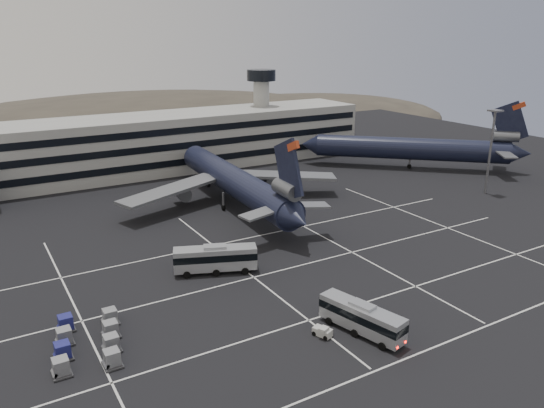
{
  "coord_description": "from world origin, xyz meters",
  "views": [
    {
      "loc": [
        -39.1,
        -57.09,
        33.53
      ],
      "look_at": [
        5.92,
        18.99,
        5.0
      ],
      "focal_mm": 35.0,
      "sensor_mm": 36.0,
      "label": 1
    }
  ],
  "objects_px": {
    "trijet_main": "(235,181)",
    "bus_far": "(215,258)",
    "bus_near": "(362,317)",
    "tug_a": "(110,318)",
    "uld_cluster": "(88,340)"
  },
  "relations": [
    {
      "from": "trijet_main",
      "to": "tug_a",
      "type": "xyz_separation_m",
      "value": [
        -33.78,
        -33.07,
        -4.62
      ]
    },
    {
      "from": "bus_near",
      "to": "bus_far",
      "type": "relative_size",
      "value": 0.92
    },
    {
      "from": "tug_a",
      "to": "uld_cluster",
      "type": "height_order",
      "value": "uld_cluster"
    },
    {
      "from": "trijet_main",
      "to": "bus_far",
      "type": "bearing_deg",
      "value": -118.14
    },
    {
      "from": "trijet_main",
      "to": "bus_far",
      "type": "height_order",
      "value": "trijet_main"
    },
    {
      "from": "tug_a",
      "to": "trijet_main",
      "type": "bearing_deg",
      "value": 40.87
    },
    {
      "from": "trijet_main",
      "to": "bus_far",
      "type": "xyz_separation_m",
      "value": [
        -16.72,
        -26.63,
        -2.92
      ]
    },
    {
      "from": "bus_near",
      "to": "bus_far",
      "type": "height_order",
      "value": "bus_far"
    },
    {
      "from": "bus_near",
      "to": "tug_a",
      "type": "relative_size",
      "value": 4.88
    },
    {
      "from": "bus_far",
      "to": "uld_cluster",
      "type": "height_order",
      "value": "bus_far"
    },
    {
      "from": "trijet_main",
      "to": "tug_a",
      "type": "bearing_deg",
      "value": -131.62
    },
    {
      "from": "bus_near",
      "to": "tug_a",
      "type": "bearing_deg",
      "value": 130.9
    },
    {
      "from": "tug_a",
      "to": "uld_cluster",
      "type": "relative_size",
      "value": 0.18
    },
    {
      "from": "bus_far",
      "to": "tug_a",
      "type": "xyz_separation_m",
      "value": [
        -17.06,
        -6.44,
        -1.7
      ]
    },
    {
      "from": "trijet_main",
      "to": "tug_a",
      "type": "height_order",
      "value": "trijet_main"
    }
  ]
}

